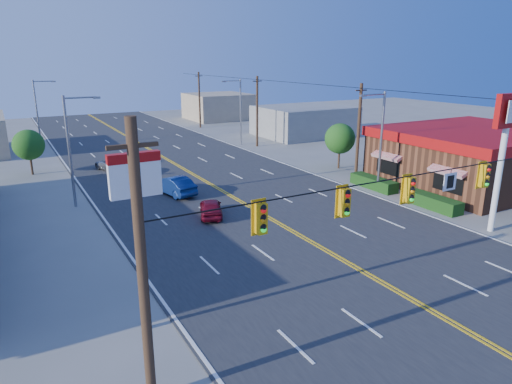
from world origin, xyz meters
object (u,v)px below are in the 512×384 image
pizza_hut_sign (137,206)px  car_magenta (211,208)px  car_silver (113,165)px  kfc_pylon (505,135)px  car_blue (174,186)px  signal_span (427,199)px  kfc (474,156)px  car_white (123,167)px

pizza_hut_sign → car_magenta: pizza_hut_sign is taller
pizza_hut_sign → car_silver: size_ratio=1.65×
kfc_pylon → car_blue: kfc_pylon is taller
car_magenta → car_blue: car_blue is taller
car_silver → pizza_hut_sign: bearing=59.0°
signal_span → pizza_hut_sign: 11.60m
kfc → car_magenta: size_ratio=4.53×
pizza_hut_sign → car_white: size_ratio=1.52×
pizza_hut_sign → car_white: pizza_hut_sign is taller
car_magenta → pizza_hut_sign: bearing=76.3°
pizza_hut_sign → car_magenta: bearing=55.0°
car_blue → car_silver: car_blue is taller
kfc → car_silver: 32.80m
kfc_pylon → car_silver: (-17.12, 27.90, -5.47)m
signal_span → car_silver: signal_span is taller
kfc_pylon → pizza_hut_sign: size_ratio=1.24×
kfc → car_blue: bearing=158.7°
kfc_pylon → car_magenta: 18.83m
kfc_pylon → signal_span: bearing=-160.2°
pizza_hut_sign → car_blue: bearing=67.0°
car_magenta → car_blue: (-0.41, 6.18, 0.12)m
kfc_pylon → car_white: bearing=122.3°
car_magenta → car_silver: car_magenta is taller
kfc → pizza_hut_sign: 32.04m
car_magenta → car_blue: 6.20m
kfc → pizza_hut_sign: size_ratio=2.38×
kfc_pylon → car_silver: bearing=121.5°
kfc → pizza_hut_sign: pizza_hut_sign is taller
car_blue → car_magenta: bearing=82.6°
pizza_hut_sign → car_white: 27.07m
kfc_pylon → car_white: (-16.51, 26.12, -5.39)m
kfc → car_magenta: kfc is taller
car_blue → pizza_hut_sign: bearing=55.8°
kfc_pylon → pizza_hut_sign: (-22.00, 0.00, -0.86)m
kfc_pylon → car_magenta: (-14.27, 11.02, -5.43)m
car_silver → car_white: bearing=87.6°
kfc_pylon → kfc: bearing=42.0°
pizza_hut_sign → car_white: (5.49, 26.12, -4.53)m
signal_span → car_magenta: size_ratio=6.75×
car_magenta → car_white: size_ratio=0.80×
pizza_hut_sign → car_white: bearing=78.1°
signal_span → car_magenta: (-3.15, 15.02, -4.27)m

